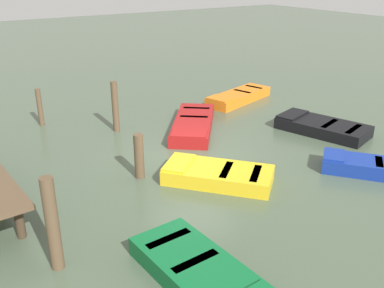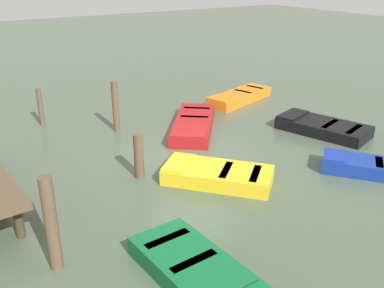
% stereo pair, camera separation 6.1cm
% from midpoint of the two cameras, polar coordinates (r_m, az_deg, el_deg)
% --- Properties ---
extents(ground_plane, '(80.00, 80.00, 0.00)m').
position_cam_midpoint_polar(ground_plane, '(13.76, -0.13, -1.35)').
color(ground_plane, '#475642').
extents(rowboat_green, '(3.37, 1.51, 0.46)m').
position_cam_midpoint_polar(rowboat_green, '(8.42, 1.40, -16.91)').
color(rowboat_green, '#0F602D').
rests_on(rowboat_green, ground_plane).
extents(rowboat_red, '(3.76, 3.37, 0.46)m').
position_cam_midpoint_polar(rowboat_red, '(15.72, 0.04, 2.61)').
color(rowboat_red, maroon).
rests_on(rowboat_red, ground_plane).
extents(rowboat_orange, '(2.05, 3.60, 0.46)m').
position_cam_midpoint_polar(rowboat_orange, '(19.18, 5.99, 6.18)').
color(rowboat_orange, orange).
rests_on(rowboat_orange, ground_plane).
extents(rowboat_black, '(3.39, 2.29, 0.46)m').
position_cam_midpoint_polar(rowboat_black, '(16.14, 16.53, 2.19)').
color(rowboat_black, black).
rests_on(rowboat_black, ground_plane).
extents(rowboat_blue, '(2.70, 2.42, 0.46)m').
position_cam_midpoint_polar(rowboat_blue, '(13.43, 22.11, -2.72)').
color(rowboat_blue, navy).
rests_on(rowboat_blue, ground_plane).
extents(rowboat_yellow, '(3.09, 2.92, 0.46)m').
position_cam_midpoint_polar(rowboat_yellow, '(12.00, 3.20, -3.99)').
color(rowboat_yellow, gold).
rests_on(rowboat_yellow, ground_plane).
extents(mooring_piling_far_right, '(0.19, 0.19, 1.39)m').
position_cam_midpoint_polar(mooring_piling_far_right, '(16.99, -19.37, 4.56)').
color(mooring_piling_far_right, brown).
rests_on(mooring_piling_far_right, ground_plane).
extents(mooring_piling_center, '(0.23, 0.23, 1.81)m').
position_cam_midpoint_polar(mooring_piling_center, '(15.65, -10.11, 4.82)').
color(mooring_piling_center, brown).
rests_on(mooring_piling_center, ground_plane).
extents(mooring_piling_far_left, '(0.26, 0.26, 1.98)m').
position_cam_midpoint_polar(mooring_piling_far_left, '(8.81, -17.98, -9.97)').
color(mooring_piling_far_left, brown).
rests_on(mooring_piling_far_left, ground_plane).
extents(mooring_piling_mid_right, '(0.27, 0.27, 1.28)m').
position_cam_midpoint_polar(mooring_piling_mid_right, '(12.14, -7.08, -1.59)').
color(mooring_piling_mid_right, brown).
rests_on(mooring_piling_mid_right, ground_plane).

